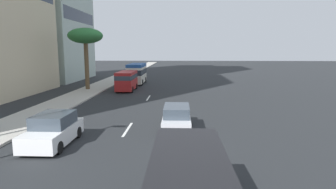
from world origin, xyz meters
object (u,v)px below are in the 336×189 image
(minibus_fifth, at_px, (137,73))
(palm_tree, at_px, (85,37))
(car_fourth, at_px, (53,130))
(van_lead, at_px, (127,80))
(car_second, at_px, (177,118))

(minibus_fifth, distance_m, palm_tree, 10.14)
(car_fourth, xyz_separation_m, palm_tree, (20.77, 4.95, 5.86))
(minibus_fifth, relative_size, palm_tree, 0.85)
(van_lead, bearing_deg, palm_tree, -93.11)
(van_lead, height_order, car_second, van_lead)
(minibus_fifth, bearing_deg, car_second, 14.36)
(car_second, height_order, palm_tree, palm_tree)
(palm_tree, bearing_deg, van_lead, -93.11)
(minibus_fifth, bearing_deg, car_fourth, -0.63)
(car_second, xyz_separation_m, car_fourth, (-3.19, 6.62, 0.04))
(car_fourth, height_order, palm_tree, palm_tree)
(car_second, xyz_separation_m, minibus_fifth, (24.67, 6.32, 0.90))
(minibus_fifth, xyz_separation_m, palm_tree, (-7.09, 5.25, 4.99))
(minibus_fifth, height_order, palm_tree, palm_tree)
(car_second, relative_size, car_fourth, 1.10)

